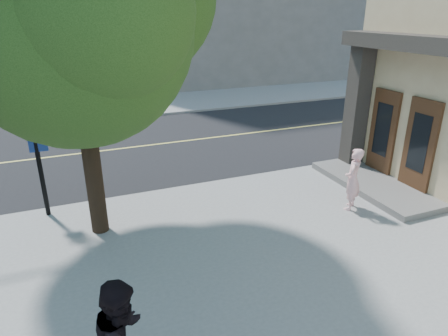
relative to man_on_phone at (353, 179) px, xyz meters
name	(u,v)px	position (x,y,z in m)	size (l,w,h in m)	color
ground	(38,213)	(-7.69, 3.02, -0.95)	(140.00, 140.00, 0.00)	black
road_ew	(41,158)	(-7.69, 7.52, -0.94)	(140.00, 9.00, 0.01)	black
sidewalk_ne	(218,72)	(5.81, 24.52, -0.89)	(29.00, 25.00, 0.12)	gray
man_on_phone	(353,179)	(0.00, 0.00, 0.00)	(0.60, 0.40, 1.66)	#FEBABD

